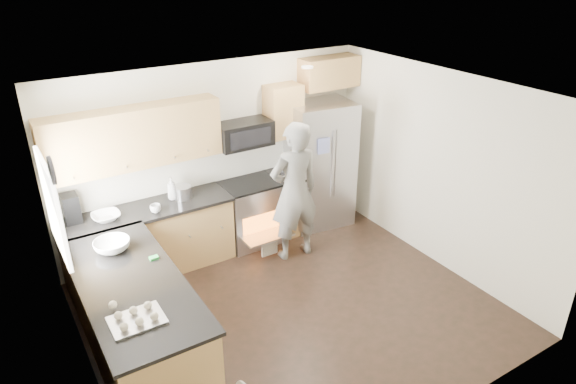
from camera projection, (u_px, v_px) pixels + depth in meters
ground at (293, 310)px, 6.12m from camera, size 4.50×4.50×0.00m
room_shell at (289, 183)px, 5.39m from camera, size 4.54×4.04×2.62m
back_cabinet_run at (184, 195)px, 6.76m from camera, size 4.45×0.64×2.50m
peninsula at (136, 318)px, 5.27m from camera, size 0.96×2.36×1.05m
stove_range at (250, 199)px, 7.29m from camera, size 0.76×0.97×1.79m
refrigerator at (319, 164)px, 7.73m from camera, size 1.01×0.83×1.91m
person at (294, 192)px, 6.82m from camera, size 0.73×0.50×1.94m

